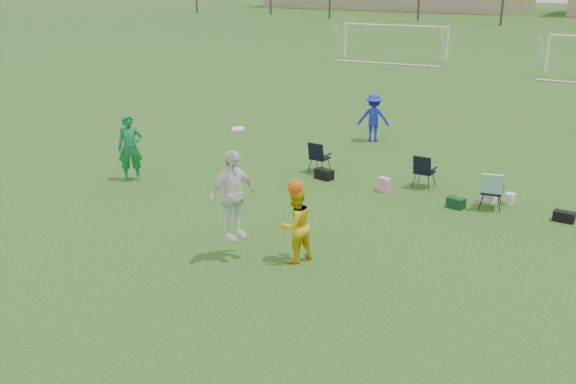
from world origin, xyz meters
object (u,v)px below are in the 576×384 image
Objects in this scene: fielder_green_near at (130,148)px; fielder_blue at (374,117)px; center_contest at (260,208)px; goal_left at (395,32)px.

fielder_green_near is 9.10m from fielder_blue.
fielder_blue is 0.59× the size of center_contest.
fielder_blue is 22.72m from goal_left.
fielder_green_near is 0.68× the size of center_contest.
goal_left is (-9.92, 32.03, 0.74)m from center_contest.
goal_left reaches higher than fielder_blue.
goal_left reaches higher than fielder_green_near.
fielder_green_near is 29.58m from goal_left.
fielder_green_near is at bearing 157.11° from center_contest.
fielder_blue is 0.24× the size of goal_left.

